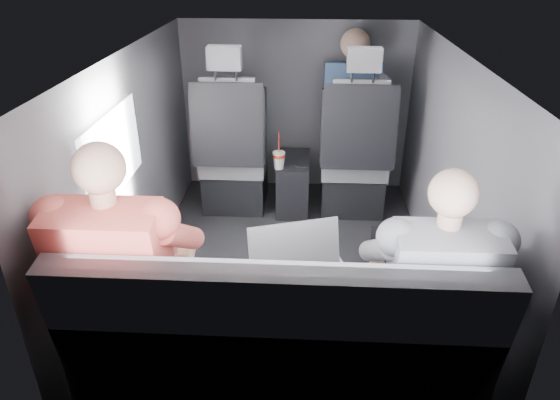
# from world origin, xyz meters

# --- Properties ---
(floor) EXTENTS (2.60, 2.60, 0.00)m
(floor) POSITION_xyz_m (0.00, 0.00, 0.00)
(floor) COLOR black
(floor) RESTS_ON ground
(ceiling) EXTENTS (2.60, 2.60, 0.00)m
(ceiling) POSITION_xyz_m (0.00, 0.00, 1.35)
(ceiling) COLOR #B2B2AD
(ceiling) RESTS_ON panel_back
(panel_left) EXTENTS (0.02, 2.60, 1.35)m
(panel_left) POSITION_xyz_m (-0.90, 0.00, 0.68)
(panel_left) COLOR #56565B
(panel_left) RESTS_ON floor
(panel_right) EXTENTS (0.02, 2.60, 1.35)m
(panel_right) POSITION_xyz_m (0.90, 0.00, 0.68)
(panel_right) COLOR #56565B
(panel_right) RESTS_ON floor
(panel_front) EXTENTS (1.80, 0.02, 1.35)m
(panel_front) POSITION_xyz_m (0.00, 1.30, 0.68)
(panel_front) COLOR #56565B
(panel_front) RESTS_ON floor
(panel_back) EXTENTS (1.80, 0.02, 1.35)m
(panel_back) POSITION_xyz_m (0.00, -1.30, 0.68)
(panel_back) COLOR #56565B
(panel_back) RESTS_ON floor
(side_window) EXTENTS (0.02, 0.75, 0.42)m
(side_window) POSITION_xyz_m (-0.88, -0.30, 0.90)
(side_window) COLOR white
(side_window) RESTS_ON panel_left
(seatbelt) EXTENTS (0.35, 0.11, 0.59)m
(seatbelt) POSITION_xyz_m (0.45, 0.67, 0.80)
(seatbelt) COLOR black
(seatbelt) RESTS_ON front_seat_right
(front_seat_left) EXTENTS (0.52, 0.58, 1.26)m
(front_seat_left) POSITION_xyz_m (-0.45, 0.84, 0.40)
(front_seat_left) COLOR black
(front_seat_left) RESTS_ON floor
(front_seat_right) EXTENTS (0.52, 0.58, 1.26)m
(front_seat_right) POSITION_xyz_m (0.45, 0.84, 0.40)
(front_seat_right) COLOR black
(front_seat_right) RESTS_ON floor
(center_console) EXTENTS (0.24, 0.48, 0.41)m
(center_console) POSITION_xyz_m (0.00, 0.88, 0.20)
(center_console) COLOR black
(center_console) RESTS_ON floor
(rear_bench) EXTENTS (1.60, 0.57, 0.92)m
(rear_bench) POSITION_xyz_m (0.00, -1.06, 0.31)
(rear_bench) COLOR slate
(rear_bench) RESTS_ON floor
(soda_cup) EXTENTS (0.09, 0.09, 0.27)m
(soda_cup) POSITION_xyz_m (-0.10, 0.71, 0.47)
(soda_cup) COLOR white
(soda_cup) RESTS_ON center_console
(laptop_white) EXTENTS (0.38, 0.42, 0.24)m
(laptop_white) POSITION_xyz_m (-0.57, -0.81, 0.63)
(laptop_white) COLOR white
(laptop_white) RESTS_ON passenger_rear_left
(laptop_silver) EXTENTS (0.44, 0.44, 0.27)m
(laptop_silver) POSITION_xyz_m (0.06, -0.78, 0.64)
(laptop_silver) COLOR #A6A6AB
(laptop_silver) RESTS_ON rear_bench
(laptop_black) EXTENTS (0.36, 0.33, 0.25)m
(laptop_black) POSITION_xyz_m (0.54, -0.77, 0.63)
(laptop_black) COLOR black
(laptop_black) RESTS_ON passenger_rear_right
(passenger_rear_left) EXTENTS (0.52, 0.64, 1.26)m
(passenger_rear_left) POSITION_xyz_m (-0.61, -0.97, 0.64)
(passenger_rear_left) COLOR #313136
(passenger_rear_left) RESTS_ON rear_bench
(passenger_rear_right) EXTENTS (0.48, 0.60, 1.19)m
(passenger_rear_right) POSITION_xyz_m (0.59, -0.97, 0.61)
(passenger_rear_right) COLOR navy
(passenger_rear_right) RESTS_ON rear_bench
(passenger_front_right) EXTENTS (0.42, 0.42, 0.89)m
(passenger_front_right) POSITION_xyz_m (0.43, 1.10, 0.76)
(passenger_front_right) COLOR navy
(passenger_front_right) RESTS_ON front_seat_right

